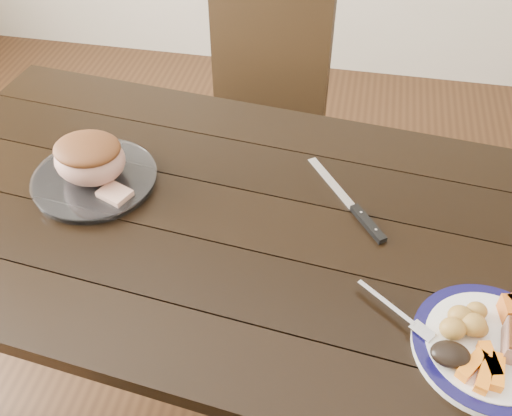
% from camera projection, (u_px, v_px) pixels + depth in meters
% --- Properties ---
extents(ground, '(4.00, 4.00, 0.00)m').
position_uv_depth(ground, '(233.00, 380.00, 1.82)').
color(ground, '#472B16').
rests_on(ground, ground).
extents(dining_table, '(1.69, 1.07, 0.75)m').
position_uv_depth(dining_table, '(225.00, 241.00, 1.37)').
color(dining_table, black).
rests_on(dining_table, ground).
extents(chair_far, '(0.47, 0.48, 0.93)m').
position_uv_depth(chair_far, '(259.00, 113.00, 1.99)').
color(chair_far, black).
rests_on(chair_far, ground).
extents(dinner_plate, '(0.28, 0.28, 0.02)m').
position_uv_depth(dinner_plate, '(490.00, 348.00, 1.04)').
color(dinner_plate, white).
rests_on(dinner_plate, dining_table).
extents(plate_rim, '(0.28, 0.28, 0.02)m').
position_uv_depth(plate_rim, '(491.00, 345.00, 1.03)').
color(plate_rim, '#0F0C3D').
rests_on(plate_rim, dinner_plate).
extents(serving_platter, '(0.29, 0.29, 0.02)m').
position_uv_depth(serving_platter, '(95.00, 180.00, 1.38)').
color(serving_platter, white).
rests_on(serving_platter, dining_table).
extents(roasted_potatoes, '(0.09, 0.09, 0.04)m').
position_uv_depth(roasted_potatoes, '(466.00, 322.00, 1.04)').
color(roasted_potatoes, gold).
rests_on(roasted_potatoes, dinner_plate).
extents(carrot_batons, '(0.09, 0.10, 0.02)m').
position_uv_depth(carrot_batons, '(486.00, 368.00, 0.99)').
color(carrot_batons, orange).
rests_on(carrot_batons, dinner_plate).
extents(dark_mushroom, '(0.07, 0.05, 0.03)m').
position_uv_depth(dark_mushroom, '(450.00, 354.00, 1.00)').
color(dark_mushroom, black).
rests_on(dark_mushroom, dinner_plate).
extents(fork, '(0.15, 0.12, 0.00)m').
position_uv_depth(fork, '(400.00, 314.00, 1.08)').
color(fork, silver).
rests_on(fork, dinner_plate).
extents(roast_joint, '(0.17, 0.14, 0.11)m').
position_uv_depth(roast_joint, '(90.00, 160.00, 1.33)').
color(roast_joint, tan).
rests_on(roast_joint, serving_platter).
extents(cut_slice, '(0.09, 0.08, 0.02)m').
position_uv_depth(cut_slice, '(115.00, 194.00, 1.31)').
color(cut_slice, tan).
rests_on(cut_slice, serving_platter).
extents(carving_knife, '(0.21, 0.27, 0.01)m').
position_uv_depth(carving_knife, '(358.00, 213.00, 1.30)').
color(carving_knife, silver).
rests_on(carving_knife, dining_table).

